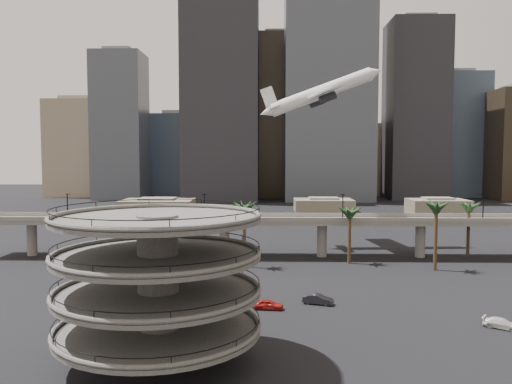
{
  "coord_description": "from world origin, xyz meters",
  "views": [
    {
      "loc": [
        -1.29,
        -56.42,
        22.39
      ],
      "look_at": [
        -3.23,
        28.0,
        16.49
      ],
      "focal_mm": 35.0,
      "sensor_mm": 36.0,
      "label": 1
    }
  ],
  "objects_px": {
    "parking_ramp": "(158,274)",
    "car_c": "(502,323)",
    "car_b": "(318,299)",
    "airborne_jet": "(321,93)",
    "overpass": "(273,224)",
    "car_a": "(268,304)"
  },
  "relations": [
    {
      "from": "overpass",
      "to": "car_b",
      "type": "height_order",
      "value": "overpass"
    },
    {
      "from": "car_b",
      "to": "parking_ramp",
      "type": "bearing_deg",
      "value": 157.03
    },
    {
      "from": "parking_ramp",
      "to": "car_b",
      "type": "xyz_separation_m",
      "value": [
        19.45,
        22.4,
        -9.07
      ]
    },
    {
      "from": "parking_ramp",
      "to": "overpass",
      "type": "distance_m",
      "value": 60.46
    },
    {
      "from": "car_c",
      "to": "parking_ramp",
      "type": "bearing_deg",
      "value": 139.69
    },
    {
      "from": "car_b",
      "to": "car_c",
      "type": "distance_m",
      "value": 25.14
    },
    {
      "from": "car_a",
      "to": "car_c",
      "type": "distance_m",
      "value": 31.47
    },
    {
      "from": "airborne_jet",
      "to": "car_b",
      "type": "height_order",
      "value": "airborne_jet"
    },
    {
      "from": "car_b",
      "to": "airborne_jet",
      "type": "bearing_deg",
      "value": 11.77
    },
    {
      "from": "airborne_jet",
      "to": "car_c",
      "type": "relative_size",
      "value": 7.07
    },
    {
      "from": "parking_ramp",
      "to": "car_c",
      "type": "distance_m",
      "value": 45.09
    },
    {
      "from": "parking_ramp",
      "to": "car_a",
      "type": "xyz_separation_m",
      "value": [
        11.86,
        19.69,
        -9.09
      ]
    },
    {
      "from": "car_a",
      "to": "overpass",
      "type": "bearing_deg",
      "value": 4.81
    },
    {
      "from": "car_b",
      "to": "car_c",
      "type": "xyz_separation_m",
      "value": [
        22.97,
        -10.21,
        -0.1
      ]
    },
    {
      "from": "car_a",
      "to": "parking_ramp",
      "type": "bearing_deg",
      "value": 155.42
    },
    {
      "from": "car_b",
      "to": "overpass",
      "type": "bearing_deg",
      "value": 27.99
    },
    {
      "from": "parking_ramp",
      "to": "car_b",
      "type": "distance_m",
      "value": 31.03
    },
    {
      "from": "airborne_jet",
      "to": "car_a",
      "type": "xyz_separation_m",
      "value": [
        -13.31,
        -55.14,
        -37.82
      ]
    },
    {
      "from": "car_a",
      "to": "car_b",
      "type": "xyz_separation_m",
      "value": [
        7.59,
        2.71,
        0.02
      ]
    },
    {
      "from": "airborne_jet",
      "to": "car_b",
      "type": "xyz_separation_m",
      "value": [
        -5.71,
        -52.43,
        -37.8
      ]
    },
    {
      "from": "parking_ramp",
      "to": "overpass",
      "type": "relative_size",
      "value": 0.17
    },
    {
      "from": "overpass",
      "to": "car_a",
      "type": "xyz_separation_m",
      "value": [
        -1.14,
        -39.3,
        -6.59
      ]
    }
  ]
}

